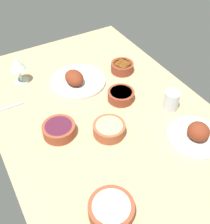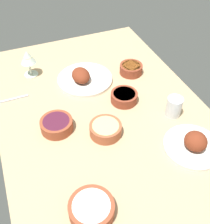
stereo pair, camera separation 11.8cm
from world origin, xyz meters
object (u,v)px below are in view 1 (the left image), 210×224
at_px(wine_glass, 17,65).
at_px(bowl_onions, 59,130).
at_px(plate_near_viewer, 77,80).
at_px(bowl_potatoes, 109,129).
at_px(bowl_soup, 122,67).
at_px(fork_loose, 5,109).
at_px(water_tumbler, 171,100).
at_px(bowl_pasta, 121,95).
at_px(plate_far_side, 196,135).
at_px(bowl_cream, 111,209).

bearing_deg(wine_glass, bowl_onions, 3.67).
height_order(plate_near_viewer, bowl_potatoes, plate_near_viewer).
distance_m(bowl_soup, fork_loose, 0.61).
bearing_deg(water_tumbler, bowl_pasta, -134.92).
bearing_deg(bowl_potatoes, plate_far_side, 54.91).
height_order(bowl_onions, bowl_soup, same).
height_order(bowl_pasta, water_tumbler, water_tumbler).
bearing_deg(fork_loose, bowl_potatoes, -47.06).
bearing_deg(bowl_pasta, bowl_potatoes, -45.04).
bearing_deg(plate_near_viewer, bowl_onions, -38.16).
bearing_deg(bowl_onions, water_tumbler, 78.12).
relative_size(plate_near_viewer, bowl_cream, 1.86).
distance_m(plate_far_side, bowl_pasta, 0.38).
bearing_deg(bowl_onions, wine_glass, -176.33).
bearing_deg(water_tumbler, wine_glass, -135.19).
bearing_deg(plate_far_side, fork_loose, -131.83).
height_order(plate_near_viewer, bowl_onions, plate_near_viewer).
height_order(plate_far_side, plate_near_viewer, plate_far_side).
relative_size(bowl_pasta, bowl_potatoes, 0.93).
distance_m(bowl_pasta, bowl_soup, 0.22).
xyz_separation_m(bowl_onions, fork_loose, (-0.25, -0.16, -0.02)).
xyz_separation_m(plate_far_side, bowl_soup, (-0.54, -0.01, 0.00)).
distance_m(plate_far_side, wine_glass, 0.87).
distance_m(plate_near_viewer, wine_glass, 0.29).
bearing_deg(bowl_pasta, plate_near_viewer, -149.67).
bearing_deg(bowl_potatoes, water_tumbler, 88.88).
bearing_deg(bowl_cream, fork_loose, -165.82).
distance_m(plate_far_side, plate_near_viewer, 0.61).
distance_m(bowl_potatoes, wine_glass, 0.56).
bearing_deg(plate_far_side, wine_glass, -145.69).
height_order(plate_far_side, bowl_potatoes, plate_far_side).
xyz_separation_m(plate_far_side, bowl_onions, (-0.30, -0.46, 0.00)).
relative_size(plate_far_side, bowl_cream, 1.52).
height_order(bowl_pasta, bowl_cream, bowl_cream).
bearing_deg(fork_loose, plate_near_viewer, 1.18).
distance_m(plate_far_side, bowl_cream, 0.46).
xyz_separation_m(plate_far_side, water_tumbler, (-0.19, 0.03, 0.02)).
bearing_deg(plate_far_side, bowl_soup, -179.42).
bearing_deg(bowl_onions, plate_near_viewer, 141.84).
height_order(plate_near_viewer, water_tumbler, water_tumbler).
relative_size(bowl_pasta, bowl_cream, 0.83).
relative_size(plate_near_viewer, fork_loose, 1.66).
xyz_separation_m(plate_near_viewer, fork_loose, (0.01, -0.36, -0.02)).
bearing_deg(water_tumbler, bowl_potatoes, -91.12).
xyz_separation_m(bowl_onions, bowl_potatoes, (0.10, 0.18, -0.00)).
distance_m(bowl_onions, bowl_potatoes, 0.20).
distance_m(bowl_cream, fork_loose, 0.67).
xyz_separation_m(bowl_cream, bowl_soup, (-0.63, 0.45, -0.00)).
height_order(plate_far_side, water_tumbler, water_tumbler).
xyz_separation_m(bowl_onions, bowl_soup, (-0.24, 0.45, 0.00)).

